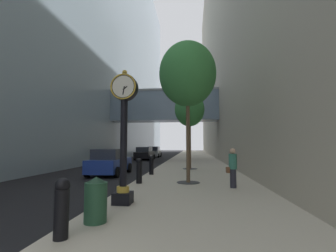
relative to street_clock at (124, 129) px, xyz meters
The scene contains 15 objects.
ground_plane 21.46m from the street_clock, 92.09° to the left, with size 110.00×110.00×0.00m, color black.
sidewalk_right 24.52m from the street_clock, 84.81° to the left, with size 5.97×80.00×0.14m, color #BCB29E.
building_block_left 32.15m from the street_clock, 116.79° to the left, with size 22.32×80.00×39.23m.
building_block_right 30.86m from the street_clock, 68.26° to the left, with size 9.00×80.00×37.58m.
street_clock is the anchor object (origin of this frame).
bollard_nearest 3.26m from the street_clock, 97.80° to the right, with size 0.29×0.29×1.16m.
bollard_third 4.23m from the street_clock, 95.61° to the left, with size 0.29×0.29×1.16m.
bollard_fourth 7.38m from the street_clock, 93.03° to the left, with size 0.29×0.29×1.16m.
street_tree_near 5.55m from the street_clock, 66.00° to the left, with size 2.80×2.80×6.89m.
street_tree_mid_near 11.17m from the street_clock, 79.96° to the left, with size 2.26×2.26×5.79m.
trash_bin 2.49m from the street_clock, 93.90° to the right, with size 0.53×0.53×1.05m.
pedestrian_walking 5.13m from the street_clock, 39.44° to the left, with size 0.48×0.38×1.65m.
car_silver_near 30.08m from the street_clock, 97.52° to the left, with size 1.99×4.38×1.67m.
car_blue_mid 8.71m from the street_clock, 112.39° to the left, with size 2.06×4.15×1.66m.
car_black_far 23.97m from the street_clock, 100.04° to the left, with size 2.18×4.40×1.64m.
Camera 1 is at (2.93, -1.52, 1.94)m, focal length 25.40 mm.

